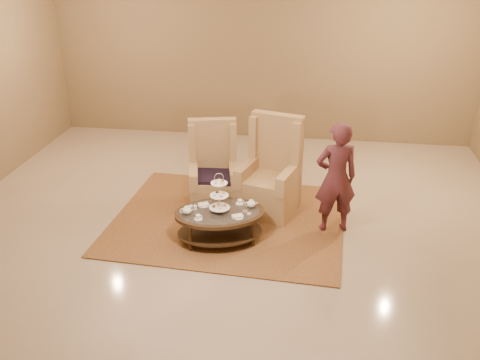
% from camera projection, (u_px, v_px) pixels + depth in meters
% --- Properties ---
extents(ground, '(8.00, 8.00, 0.00)m').
position_uv_depth(ground, '(228.00, 238.00, 7.11)').
color(ground, tan).
rests_on(ground, ground).
extents(ceiling, '(8.00, 8.00, 0.02)m').
position_uv_depth(ceiling, '(228.00, 238.00, 7.11)').
color(ceiling, silver).
rests_on(ceiling, ground).
extents(wall_back, '(8.00, 0.04, 3.50)m').
position_uv_depth(wall_back, '(262.00, 48.00, 9.97)').
color(wall_back, olive).
rests_on(wall_back, ground).
extents(rug, '(3.34, 2.83, 0.02)m').
position_uv_depth(rug, '(229.00, 219.00, 7.57)').
color(rug, olive).
rests_on(rug, ground).
extents(tea_table, '(1.34, 1.10, 0.98)m').
position_uv_depth(tea_table, '(220.00, 217.00, 6.92)').
color(tea_table, black).
rests_on(tea_table, ground).
extents(armchair_left, '(0.83, 0.85, 1.28)m').
position_uv_depth(armchair_left, '(213.00, 178.00, 7.82)').
color(armchair_left, tan).
rests_on(armchair_left, ground).
extents(armchair_right, '(0.94, 0.96, 1.40)m').
position_uv_depth(armchair_right, '(271.00, 180.00, 7.69)').
color(armchair_right, tan).
rests_on(armchair_right, ground).
extents(person, '(0.64, 0.51, 1.55)m').
position_uv_depth(person, '(336.00, 178.00, 7.01)').
color(person, '#4F2129').
rests_on(person, ground).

